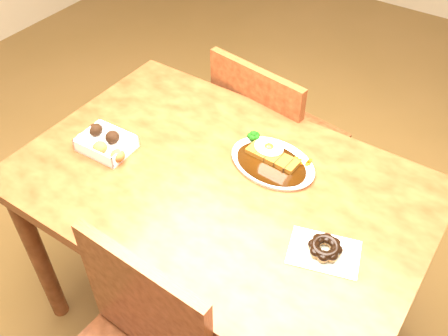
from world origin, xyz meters
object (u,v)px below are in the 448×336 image
Objects in this scene: katsu_curry_plate at (272,160)px; pon_de_ring at (325,248)px; chair_far at (272,139)px; donut_box at (105,143)px; table at (220,204)px.

pon_de_ring is (0.28, -0.22, 0.00)m from katsu_curry_plate.
chair_far is 2.99× the size of katsu_curry_plate.
donut_box is 0.90× the size of pon_de_ring.
pon_de_ring reaches higher than table.
katsu_curry_plate is 0.52m from donut_box.
katsu_curry_plate is 1.55× the size of donut_box.
table is at bearing 110.15° from chair_far.
table is at bearing 11.83° from donut_box.
chair_far is at bearing 66.72° from donut_box.
chair_far reaches higher than katsu_curry_plate.
table is at bearing 170.35° from pon_de_ring.
pon_de_ring is at bearing 136.82° from chair_far.
donut_box is 0.74m from pon_de_ring.
donut_box is at bearing -168.17° from table.
donut_box is at bearing -178.67° from pon_de_ring.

